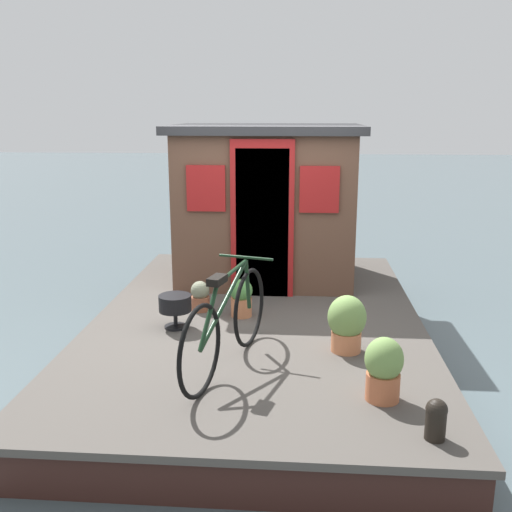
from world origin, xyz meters
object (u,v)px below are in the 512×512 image
(mooring_bollard, at_px, (436,418))
(potted_plant_rosemary, at_px, (200,296))
(bicycle, at_px, (227,323))
(potted_plant_geranium, at_px, (347,322))
(potted_plant_succulent, at_px, (241,297))
(potted_plant_fern, at_px, (384,368))
(houseboat_cabin, at_px, (267,202))
(charcoal_grill, at_px, (175,305))

(mooring_bollard, bearing_deg, potted_plant_rosemary, 39.17)
(bicycle, xyz_separation_m, potted_plant_geranium, (0.43, -1.02, -0.13))
(bicycle, relative_size, potted_plant_succulent, 4.30)
(potted_plant_succulent, distance_m, potted_plant_fern, 2.14)
(houseboat_cabin, xyz_separation_m, potted_plant_geranium, (-2.38, -0.86, -0.71))
(potted_plant_succulent, height_order, charcoal_grill, potted_plant_succulent)
(potted_plant_geranium, bearing_deg, bicycle, 113.12)
(potted_plant_fern, bearing_deg, potted_plant_succulent, 35.25)
(bicycle, bearing_deg, houseboat_cabin, -3.16)
(potted_plant_rosemary, bearing_deg, bicycle, -161.60)
(potted_plant_geranium, xyz_separation_m, potted_plant_succulent, (0.85, 1.03, -0.07))
(potted_plant_geranium, bearing_deg, potted_plant_fern, -167.16)
(charcoal_grill, distance_m, mooring_bollard, 2.84)
(potted_plant_geranium, relative_size, mooring_bollard, 1.82)
(bicycle, height_order, mooring_bollard, bicycle)
(potted_plant_geranium, relative_size, potted_plant_succulent, 1.29)
(potted_plant_geranium, height_order, charcoal_grill, potted_plant_geranium)
(potted_plant_rosemary, bearing_deg, mooring_bollard, -140.83)
(houseboat_cabin, distance_m, bicycle, 2.88)
(potted_plant_fern, bearing_deg, potted_plant_geranium, 12.84)
(potted_plant_succulent, relative_size, potted_plant_fern, 0.82)
(charcoal_grill, bearing_deg, mooring_bollard, -131.54)
(potted_plant_geranium, xyz_separation_m, charcoal_grill, (0.46, 1.65, -0.03))
(potted_plant_succulent, height_order, mooring_bollard, potted_plant_succulent)
(potted_plant_succulent, bearing_deg, mooring_bollard, -146.43)
(potted_plant_succulent, relative_size, mooring_bollard, 1.41)
(potted_plant_rosemary, distance_m, charcoal_grill, 0.56)
(houseboat_cabin, relative_size, potted_plant_geranium, 4.50)
(charcoal_grill, bearing_deg, bicycle, -144.66)
(houseboat_cabin, height_order, potted_plant_fern, houseboat_cabin)
(bicycle, bearing_deg, potted_plant_rosemary, 18.40)
(potted_plant_rosemary, bearing_deg, potted_plant_fern, -138.13)
(charcoal_grill, xyz_separation_m, mooring_bollard, (-1.89, -2.13, -0.09))
(potted_plant_fern, bearing_deg, charcoal_grill, 53.75)
(potted_plant_rosemary, height_order, mooring_bollard, potted_plant_rosemary)
(bicycle, distance_m, potted_plant_fern, 1.32)
(potted_plant_succulent, bearing_deg, potted_plant_geranium, -129.40)
(potted_plant_fern, relative_size, mooring_bollard, 1.73)
(bicycle, xyz_separation_m, mooring_bollard, (-1.00, -1.50, -0.25))
(houseboat_cabin, relative_size, charcoal_grill, 6.90)
(potted_plant_geranium, distance_m, potted_plant_fern, 0.93)
(potted_plant_succulent, height_order, potted_plant_fern, potted_plant_fern)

